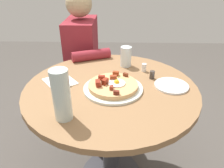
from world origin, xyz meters
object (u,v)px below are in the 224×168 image
water_bottle (61,95)px  pepper_shaker (152,75)px  pizza_plate (113,88)px  breakfast_pizza (113,85)px  water_glass (126,57)px  person_seated (84,71)px  bread_plate (171,86)px  knife (57,82)px  dining_table (111,111)px  fork (63,80)px  salt_shaker (144,68)px

water_bottle → pepper_shaker: size_ratio=4.79×
pizza_plate → breakfast_pizza: bearing=54.7°
water_glass → person_seated: bearing=42.9°
person_seated → bread_plate: (-0.62, -0.57, 0.22)m
knife → water_bottle: size_ratio=0.83×
person_seated → knife: person_seated is taller
dining_table → fork: (0.05, 0.27, 0.18)m
water_glass → pepper_shaker: 0.23m
bread_plate → water_glass: water_glass is taller
dining_table → bread_plate: bread_plate is taller
bread_plate → salt_shaker: (0.18, 0.13, 0.02)m
breakfast_pizza → water_glass: bearing=-13.8°
breakfast_pizza → fork: breakfast_pizza is taller
person_seated → water_bottle: size_ratio=5.23×
salt_shaker → pizza_plate: bearing=141.0°
pizza_plate → water_bottle: bearing=140.4°
salt_shaker → breakfast_pizza: bearing=140.7°
water_bottle → water_glass: bearing=-26.6°
pizza_plate → pepper_shaker: bearing=-59.4°
pizza_plate → knife: bearing=78.4°
knife → bread_plate: bearing=-131.3°
breakfast_pizza → salt_shaker: 0.28m
person_seated → water_bottle: bearing=-175.8°
dining_table → knife: knife is taller
dining_table → water_glass: size_ratio=7.26×
bread_plate → water_glass: size_ratio=1.41×
bread_plate → water_bottle: bearing=118.9°
knife → water_bottle: water_bottle is taller
bread_plate → water_bottle: size_ratio=0.81×
person_seated → breakfast_pizza: size_ratio=4.52×
knife → water_bottle: (-0.30, -0.11, 0.10)m
person_seated → fork: 0.61m
dining_table → knife: 0.34m
breakfast_pizza → person_seated: bearing=21.7°
breakfast_pizza → knife: size_ratio=1.40×
dining_table → pepper_shaker: 0.31m
breakfast_pizza → bread_plate: (0.04, -0.31, -0.02)m
person_seated → fork: size_ratio=6.31×
bread_plate → fork: 0.58m
breakfast_pizza → bread_plate: 0.31m
breakfast_pizza → salt_shaker: breakfast_pizza is taller
pizza_plate → bread_plate: (0.04, -0.30, -0.00)m
bread_plate → pepper_shaker: size_ratio=3.87×
person_seated → salt_shaker: bearing=-134.7°
fork → water_bottle: bearing=155.3°
breakfast_pizza → fork: (0.08, 0.28, -0.02)m
fork → water_glass: size_ratio=1.45×
salt_shaker → dining_table: bearing=133.4°
pizza_plate → fork: pizza_plate is taller
dining_table → pizza_plate: pizza_plate is taller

